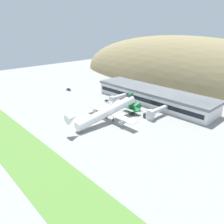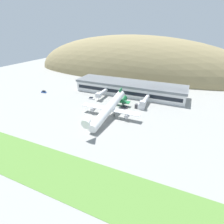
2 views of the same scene
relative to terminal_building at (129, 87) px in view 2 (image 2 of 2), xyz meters
name	(u,v)px [view 2 (image 2 of 2)]	position (x,y,z in m)	size (l,w,h in m)	color
ground_plane	(87,117)	(-9.40, -45.97, -5.12)	(343.21, 343.21, 0.00)	gray
grass_strip_foreground	(32,162)	(-9.40, -85.64, -5.08)	(308.89, 18.42, 0.08)	#568438
hill_backdrop	(132,74)	(-17.15, 60.79, -5.12)	(237.29, 69.69, 78.38)	#8E7F56
terminal_building	(129,87)	(0.00, 0.00, 0.00)	(81.82, 19.89, 9.03)	silver
jetway_0	(101,93)	(-14.86, -16.99, -1.12)	(3.38, 13.65, 5.43)	silver
jetway_1	(145,100)	(16.39, -17.80, -1.12)	(3.38, 15.18, 5.43)	silver
cargo_airplane	(109,108)	(2.05, -40.29, 0.10)	(34.73, 49.33, 12.03)	white
service_car_0	(44,92)	(-61.35, -24.28, -4.42)	(4.14, 1.92, 1.68)	#264C99
service_car_1	(91,98)	(-20.90, -20.98, -4.53)	(4.42, 2.18, 1.42)	silver
service_car_2	(125,107)	(5.60, -25.25, -4.53)	(4.40, 2.13, 1.41)	#333338
fuel_truck	(140,106)	(14.86, -22.77, -3.54)	(6.19, 2.57, 3.35)	#333338
traffic_cone_0	(108,113)	(-0.20, -37.41, -4.83)	(0.52, 0.52, 0.58)	orange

